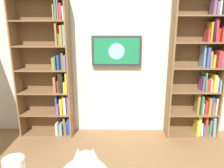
% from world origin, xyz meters
% --- Properties ---
extents(wall_back, '(4.52, 0.06, 2.70)m').
position_xyz_m(wall_back, '(0.00, -2.23, 1.35)').
color(wall_back, silver).
rests_on(wall_back, ground).
extents(bookshelf_left, '(0.78, 0.28, 2.20)m').
position_xyz_m(bookshelf_left, '(-1.23, -2.06, 1.05)').
color(bookshelf_left, brown).
rests_on(bookshelf_left, ground).
extents(bookshelf_right, '(0.81, 0.28, 2.12)m').
position_xyz_m(bookshelf_right, '(1.04, -2.06, 1.01)').
color(bookshelf_right, brown).
rests_on(bookshelf_right, ground).
extents(wall_mounted_tv, '(0.75, 0.07, 0.46)m').
position_xyz_m(wall_mounted_tv, '(0.04, -2.15, 1.33)').
color(wall_mounted_tv, '#333338').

